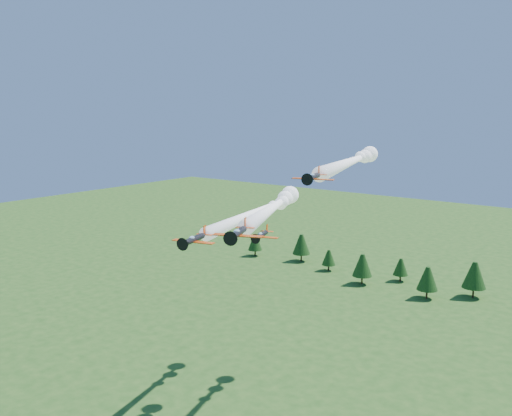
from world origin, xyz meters
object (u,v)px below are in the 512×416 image
Objects in this scene: plane_slot at (262,235)px; plane_left at (259,211)px; plane_lead at (274,206)px; plane_right at (352,161)px.

plane_left is at bearing 110.70° from plane_slot.
plane_right reaches higher than plane_lead.
plane_lead is at bearing -56.37° from plane_left.
plane_right is at bearing 9.17° from plane_left.
plane_left reaches higher than plane_slot.
plane_right reaches higher than plane_left.
plane_left is 22.78m from plane_right.
plane_left is at bearing 115.85° from plane_lead.
plane_lead reaches higher than plane_left.
plane_slot is (-5.16, -24.26, -11.90)m from plane_right.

